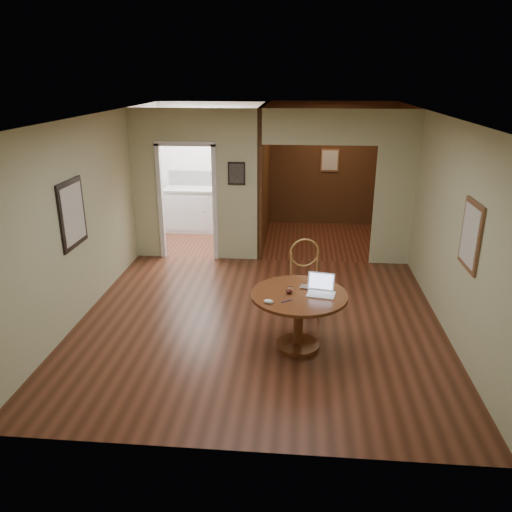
# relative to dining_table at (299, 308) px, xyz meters

# --- Properties ---
(floor) EXTENTS (5.00, 5.00, 0.00)m
(floor) POSITION_rel_dining_table_xyz_m (-0.54, 0.59, -0.54)
(floor) COLOR #422012
(floor) RESTS_ON ground
(room_shell) EXTENTS (5.20, 7.50, 5.00)m
(room_shell) POSITION_rel_dining_table_xyz_m (-1.01, 3.69, 0.74)
(room_shell) COLOR silver
(room_shell) RESTS_ON ground
(dining_table) EXTENTS (1.18, 1.18, 0.74)m
(dining_table) POSITION_rel_dining_table_xyz_m (0.00, 0.00, 0.00)
(dining_table) COLOR brown
(dining_table) RESTS_ON ground
(chair) EXTENTS (0.54, 0.54, 1.09)m
(chair) POSITION_rel_dining_table_xyz_m (0.08, 0.97, 0.06)
(chair) COLOR olive
(chair) RESTS_ON ground
(open_laptop) EXTENTS (0.37, 0.34, 0.23)m
(open_laptop) POSITION_rel_dining_table_xyz_m (0.26, 0.05, 0.25)
(open_laptop) COLOR white
(open_laptop) RESTS_ON dining_table
(closed_laptop) EXTENTS (0.34, 0.26, 0.02)m
(closed_laptop) POSITION_rel_dining_table_xyz_m (0.15, 0.12, 0.20)
(closed_laptop) COLOR silver
(closed_laptop) RESTS_ON dining_table
(mouse) EXTENTS (0.12, 0.08, 0.05)m
(mouse) POSITION_rel_dining_table_xyz_m (-0.35, -0.31, 0.21)
(mouse) COLOR white
(mouse) RESTS_ON dining_table
(wine_glass) EXTENTS (0.09, 0.09, 0.10)m
(wine_glass) POSITION_rel_dining_table_xyz_m (-0.12, -0.01, 0.24)
(wine_glass) COLOR white
(wine_glass) RESTS_ON dining_table
(pen) EXTENTS (0.13, 0.09, 0.01)m
(pen) POSITION_rel_dining_table_xyz_m (-0.14, -0.24, 0.19)
(pen) COLOR #0C1757
(pen) RESTS_ON dining_table
(kitchen_cabinet) EXTENTS (2.06, 0.60, 0.94)m
(kitchen_cabinet) POSITION_rel_dining_table_xyz_m (-1.89, 4.79, -0.07)
(kitchen_cabinet) COLOR white
(kitchen_cabinet) RESTS_ON ground
(grocery_bag) EXTENTS (0.34, 0.29, 0.33)m
(grocery_bag) POSITION_rel_dining_table_xyz_m (-1.23, 4.79, 0.56)
(grocery_bag) COLOR beige
(grocery_bag) RESTS_ON kitchen_cabinet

